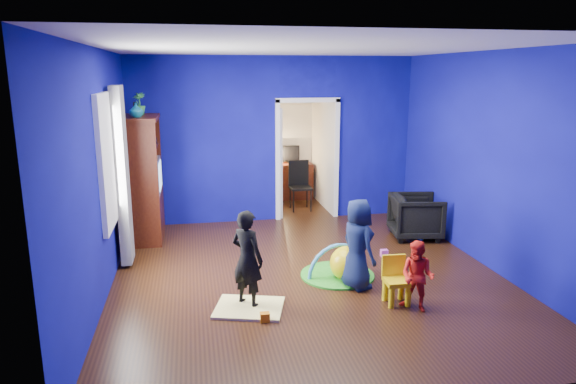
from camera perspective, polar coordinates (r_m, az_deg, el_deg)
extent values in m
cube|color=black|center=(6.83, 2.27, -9.33)|extent=(5.00, 5.50, 0.01)
cube|color=white|center=(6.32, 2.51, 15.76)|extent=(5.00, 5.50, 0.01)
cube|color=#0A096C|center=(9.09, -1.56, 5.79)|extent=(5.00, 0.02, 2.90)
cube|color=#0A096C|center=(3.87, 11.65, -4.56)|extent=(5.00, 0.02, 2.90)
cube|color=#0A096C|center=(6.35, -20.19, 1.80)|extent=(0.02, 5.50, 2.90)
cube|color=#0A096C|center=(7.39, 21.64, 3.18)|extent=(0.02, 5.50, 2.90)
imported|color=black|center=(8.51, 14.03, -2.64)|extent=(0.89, 0.87, 0.71)
imported|color=black|center=(5.84, -4.54, -7.40)|extent=(0.48, 0.48, 1.13)
imported|color=#0E1333|center=(6.36, 7.75, -5.75)|extent=(0.50, 0.63, 1.13)
imported|color=red|center=(5.95, 14.19, -9.06)|extent=(0.49, 0.49, 0.80)
imported|color=#0C5F62|center=(7.99, -16.53, 8.70)|extent=(0.23, 0.23, 0.21)
imported|color=#328B3C|center=(8.50, -16.22, 9.41)|extent=(0.25, 0.25, 0.35)
cube|color=#40150A|center=(8.42, -15.86, 1.47)|extent=(0.58, 1.14, 1.96)
cube|color=silver|center=(8.41, -15.61, 1.75)|extent=(0.46, 0.70, 0.54)
cube|color=#F2E07A|center=(5.96, -4.33, -12.69)|extent=(0.89, 0.78, 0.03)
sphere|color=yellow|center=(6.69, 6.57, -7.88)|extent=(0.45, 0.45, 0.45)
cube|color=yellow|center=(6.12, 12.02, -9.86)|extent=(0.29, 0.29, 0.50)
cylinder|color=green|center=(6.87, 5.49, -9.15)|extent=(0.97, 0.97, 0.03)
torus|color=#3F8CD8|center=(6.86, 5.50, -9.10)|extent=(0.85, 0.23, 0.86)
cube|color=white|center=(6.67, -19.66, 3.23)|extent=(0.03, 0.95, 1.55)
cube|color=slate|center=(7.24, -17.94, 1.67)|extent=(0.14, 0.42, 2.40)
cube|color=white|center=(9.26, 2.13, 3.43)|extent=(1.16, 0.10, 2.10)
cube|color=#3D140A|center=(10.84, 0.33, 1.23)|extent=(0.88, 0.44, 0.75)
cube|color=black|center=(10.85, 0.21, 4.33)|extent=(0.40, 0.05, 0.32)
sphere|color=#FFD88C|center=(10.75, -1.20, 4.13)|extent=(0.14, 0.14, 0.14)
cube|color=black|center=(9.90, 1.40, 0.59)|extent=(0.40, 0.40, 0.92)
cube|color=white|center=(10.73, 0.23, 9.98)|extent=(0.88, 0.24, 0.04)
sphere|color=blue|center=(8.43, 14.49, -4.94)|extent=(0.11, 0.11, 0.11)
cube|color=orange|center=(5.67, -2.59, -13.73)|extent=(0.10, 0.08, 0.10)
sphere|color=green|center=(7.25, 7.98, -7.64)|extent=(0.11, 0.11, 0.11)
cube|color=#C64AB2|center=(7.64, 10.63, -6.68)|extent=(0.10, 0.08, 0.10)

